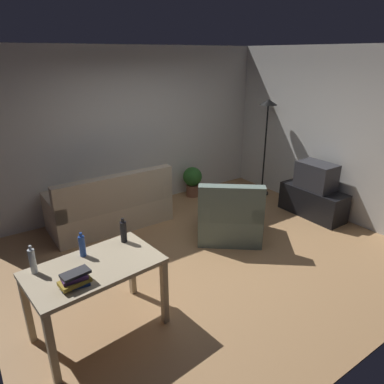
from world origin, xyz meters
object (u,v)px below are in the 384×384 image
desk (95,275)px  bottle_clear (33,261)px  tv_stand (313,202)px  couch (111,208)px  bottle_blue (82,246)px  book_stack (75,280)px  torchiere_lamp (267,122)px  potted_plant (192,179)px  tv (316,176)px  armchair (230,217)px  bottle_dark (123,231)px

desk → bottle_clear: bottle_clear is taller
tv_stand → couch: bearing=62.2°
couch → bottle_blue: bottle_blue is taller
couch → book_stack: bearing=61.9°
desk → book_stack: (-0.23, -0.20, 0.17)m
torchiere_lamp → potted_plant: torchiere_lamp is taller
potted_plant → couch: bearing=-170.0°
desk → bottle_clear: bearing=152.1°
torchiere_lamp → book_stack: torchiere_lamp is taller
tv_stand → potted_plant: size_ratio=1.93×
tv → book_stack: size_ratio=2.18×
couch → bottle_blue: bearing=61.5°
tv_stand → desk: 4.01m
desk → armchair: (2.29, 0.75, -0.33)m
bottle_clear → book_stack: (0.24, -0.39, -0.06)m
couch → tv_stand: couch is taller
tv_stand → book_stack: (-4.18, -0.75, 0.58)m
couch → potted_plant: (1.78, 0.31, 0.02)m
couch → desk: bearing=64.6°
torchiere_lamp → desk: torchiere_lamp is taller
tv → couch: bearing=62.2°
desk → bottle_dark: bottle_dark is taller
torchiere_lamp → armchair: bearing=-149.6°
desk → bottle_clear: size_ratio=4.65×
tv → potted_plant: tv is taller
tv_stand → armchair: 1.67m
desk → armchair: armchair is taller
tv_stand → desk: bearing=97.9°
bottle_dark → book_stack: bottle_dark is taller
bottle_blue → bottle_dark: bottle_dark is taller
couch → tv_stand: (2.95, -1.56, -0.07)m
tv → potted_plant: 2.24m
tv → potted_plant: size_ratio=1.05×
potted_plant → bottle_dark: bottle_dark is taller
tv_stand → bottle_blue: bottle_blue is taller
bottle_clear → book_stack: bottle_clear is taller
armchair → book_stack: (-2.52, -0.95, 0.50)m
potted_plant → bottle_dark: bearing=-137.4°
couch → potted_plant: 1.80m
desk → bottle_clear: (-0.47, 0.19, 0.23)m
bottle_dark → torchiere_lamp: bearing=22.7°
desk → bottle_clear: 0.56m
bottle_dark → potted_plant: bearing=42.6°
tv → torchiere_lamp: (-0.00, 1.18, 0.71)m
tv_stand → torchiere_lamp: 1.66m
tv → potted_plant: (-1.18, 1.87, -0.37)m
tv → torchiere_lamp: bearing=0.2°
bottle_dark → bottle_blue: bearing=-176.2°
bottle_blue → book_stack: bearing=-116.2°
bottle_clear → torchiere_lamp: bearing=19.2°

